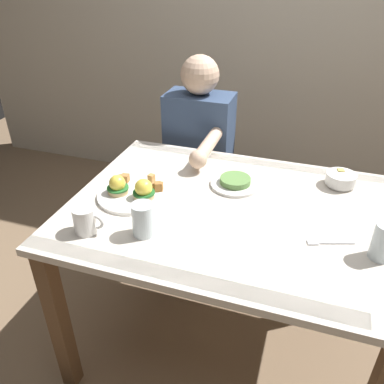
% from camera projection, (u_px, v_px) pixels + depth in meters
% --- Properties ---
extents(ground_plane, '(6.00, 6.00, 0.00)m').
position_uv_depth(ground_plane, '(223.00, 339.00, 1.85)').
color(ground_plane, '#7F664C').
extents(back_wall, '(4.80, 0.10, 2.60)m').
position_uv_depth(back_wall, '(294.00, 1.00, 2.38)').
color(back_wall, beige).
rests_on(back_wall, ground_plane).
extents(dining_table, '(1.20, 0.90, 0.74)m').
position_uv_depth(dining_table, '(230.00, 231.00, 1.52)').
color(dining_table, silver).
rests_on(dining_table, ground_plane).
extents(eggs_benedict_plate, '(0.27, 0.27, 0.09)m').
position_uv_depth(eggs_benedict_plate, '(132.00, 191.00, 1.52)').
color(eggs_benedict_plate, white).
rests_on(eggs_benedict_plate, dining_table).
extents(fruit_bowl, '(0.12, 0.12, 0.06)m').
position_uv_depth(fruit_bowl, '(341.00, 179.00, 1.59)').
color(fruit_bowl, white).
rests_on(fruit_bowl, dining_table).
extents(coffee_mug, '(0.11, 0.08, 0.09)m').
position_uv_depth(coffee_mug, '(86.00, 219.00, 1.31)').
color(coffee_mug, white).
rests_on(coffee_mug, dining_table).
extents(fork, '(0.15, 0.07, 0.00)m').
position_uv_depth(fork, '(328.00, 243.00, 1.28)').
color(fork, silver).
rests_on(fork, dining_table).
extents(water_glass_near, '(0.07, 0.07, 0.12)m').
position_uv_depth(water_glass_near, '(383.00, 243.00, 1.20)').
color(water_glass_near, silver).
rests_on(water_glass_near, dining_table).
extents(water_glass_far, '(0.07, 0.07, 0.12)m').
position_uv_depth(water_glass_far, '(143.00, 221.00, 1.30)').
color(water_glass_far, silver).
rests_on(water_glass_far, dining_table).
extents(side_plate, '(0.20, 0.20, 0.04)m').
position_uv_depth(side_plate, '(235.00, 183.00, 1.59)').
color(side_plate, white).
rests_on(side_plate, dining_table).
extents(diner_person, '(0.34, 0.54, 1.14)m').
position_uv_depth(diner_person, '(198.00, 152.00, 2.08)').
color(diner_person, '#33333D').
rests_on(diner_person, ground_plane).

